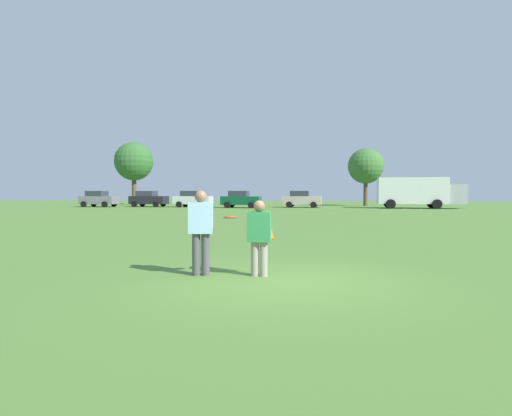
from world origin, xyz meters
TOP-DOWN VIEW (x-y plane):
  - ground_plane at (0.00, 0.00)m, footprint 152.74×152.74m
  - player_thrower at (-1.66, 0.31)m, footprint 0.52×0.35m
  - player_defender at (-0.50, 0.39)m, footprint 0.46×0.27m
  - frisbee at (-1.07, 0.29)m, footprint 0.27×0.27m
  - traffic_cone at (-0.93, 7.24)m, footprint 0.32×0.32m
  - parked_car_near_left at (-23.66, 38.41)m, footprint 4.32×2.45m
  - parked_car_mid_left at (-18.10, 39.37)m, footprint 4.32×2.45m
  - parked_car_center at (-12.82, 39.15)m, footprint 4.32×2.45m
  - parked_car_mid_right at (-7.10, 37.71)m, footprint 4.32×2.45m
  - parked_car_near_right at (-0.62, 39.52)m, footprint 4.32×2.45m
  - box_truck at (11.38, 38.23)m, footprint 8.65×3.40m
  - tree_west_oak at (-23.53, 48.08)m, footprint 5.22×5.22m
  - tree_west_maple at (7.05, 46.45)m, footprint 4.35×4.35m

SIDE VIEW (x-z plane):
  - ground_plane at x=0.00m, z-range 0.00..0.00m
  - traffic_cone at x=-0.93m, z-range -0.01..0.47m
  - player_defender at x=-0.50m, z-range 0.09..1.59m
  - parked_car_near_left at x=-23.66m, z-range 0.01..1.83m
  - parked_car_mid_left at x=-18.10m, z-range 0.01..1.83m
  - parked_car_center at x=-12.82m, z-range 0.01..1.83m
  - parked_car_mid_right at x=-7.10m, z-range 0.01..1.83m
  - parked_car_near_right at x=-0.62m, z-range 0.01..1.83m
  - player_thrower at x=-1.66m, z-range 0.11..1.81m
  - frisbee at x=-1.07m, z-range 1.13..1.21m
  - box_truck at x=11.38m, z-range 0.16..3.34m
  - tree_west_maple at x=7.05m, z-range 1.33..8.40m
  - tree_west_oak at x=-23.53m, z-range 1.59..10.07m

